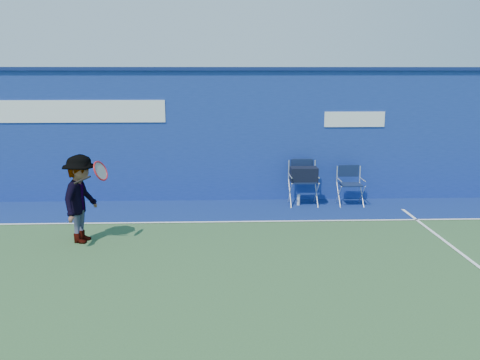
{
  "coord_description": "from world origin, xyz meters",
  "views": [
    {
      "loc": [
        0.51,
        -6.64,
        2.98
      ],
      "look_at": [
        0.86,
        2.6,
        1.0
      ],
      "focal_mm": 38.0,
      "sensor_mm": 36.0,
      "label": 1
    }
  ],
  "objects_px": {
    "directors_chair_left": "(303,186)",
    "water_bottle": "(298,200)",
    "directors_chair_right": "(350,193)",
    "tennis_player": "(81,199)"
  },
  "relations": [
    {
      "from": "directors_chair_right",
      "to": "tennis_player",
      "type": "relative_size",
      "value": 0.57
    },
    {
      "from": "water_bottle",
      "to": "tennis_player",
      "type": "xyz_separation_m",
      "value": [
        -4.22,
        -2.34,
        0.66
      ]
    },
    {
      "from": "directors_chair_right",
      "to": "water_bottle",
      "type": "relative_size",
      "value": 3.44
    },
    {
      "from": "directors_chair_left",
      "to": "water_bottle",
      "type": "distance_m",
      "value": 0.33
    },
    {
      "from": "directors_chair_left",
      "to": "water_bottle",
      "type": "relative_size",
      "value": 3.96
    },
    {
      "from": "directors_chair_right",
      "to": "tennis_player",
      "type": "bearing_deg",
      "value": -156.68
    },
    {
      "from": "directors_chair_left",
      "to": "tennis_player",
      "type": "height_order",
      "value": "tennis_player"
    },
    {
      "from": "directors_chair_left",
      "to": "directors_chair_right",
      "type": "height_order",
      "value": "directors_chair_left"
    },
    {
      "from": "directors_chair_right",
      "to": "water_bottle",
      "type": "distance_m",
      "value": 1.18
    },
    {
      "from": "water_bottle",
      "to": "tennis_player",
      "type": "bearing_deg",
      "value": -151.01
    }
  ]
}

